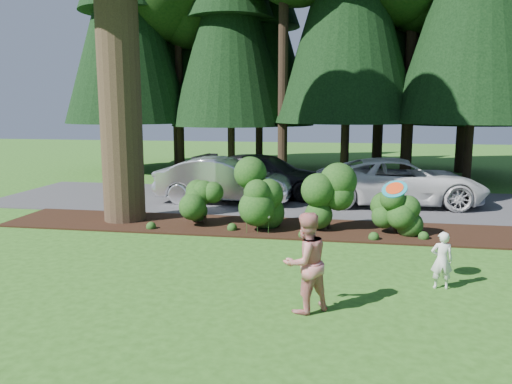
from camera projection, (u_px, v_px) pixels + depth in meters
ground at (252, 262)px, 11.24m from camera, size 80.00×80.00×0.00m
mulch_bed at (273, 227)px, 14.39m from camera, size 16.00×2.50×0.05m
driveway at (289, 201)px, 18.52m from camera, size 22.00×6.00×0.03m
shrub_row at (299, 202)px, 14.02m from camera, size 6.53×1.60×1.61m
lily_cluster at (258, 217)px, 13.54m from camera, size 0.69×0.09×0.57m
car_silver_wagon at (224, 180)px, 18.10m from camera, size 4.93×1.80×1.61m
car_white_suv at (400, 181)px, 17.68m from camera, size 6.08×3.09×1.64m
car_dark_suv at (265, 176)px, 19.45m from camera, size 5.71×2.92×1.59m
child at (442, 260)px, 9.50m from camera, size 0.41×0.27×1.12m
adult at (306, 262)px, 8.38m from camera, size 1.06×1.04×1.72m
frisbee at (395, 189)px, 9.26m from camera, size 0.53×0.42×0.39m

